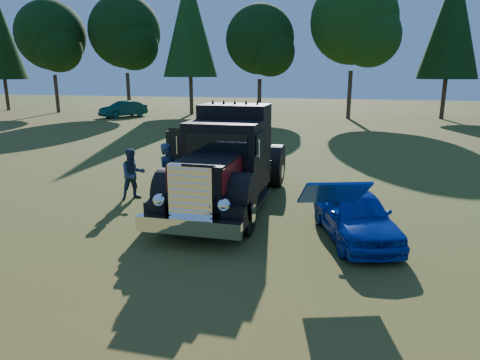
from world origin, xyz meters
name	(u,v)px	position (x,y,z in m)	size (l,w,h in m)	color
ground	(183,231)	(0.00, 0.00, 0.00)	(120.00, 120.00, 0.00)	#2B4F17
treeline	(329,29)	(1.95, 29.92, 7.65)	(72.10, 9.04, 13.84)	#2D2116
diamond_t_truck	(227,165)	(0.54, 2.27, 1.28)	(3.27, 7.16, 3.00)	black
hotrod_coupe	(355,214)	(4.21, 0.58, 0.62)	(2.49, 4.19, 1.89)	#120693
spectator_near	(169,175)	(-1.17, 1.90, 0.96)	(0.70, 0.46, 1.92)	#1F2E4A
spectator_far	(133,174)	(-2.59, 2.36, 0.81)	(0.79, 0.62, 1.63)	#1A243D
distant_teal_car	(123,109)	(-16.09, 26.30, 0.72)	(1.52, 4.37, 1.44)	#093A3A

